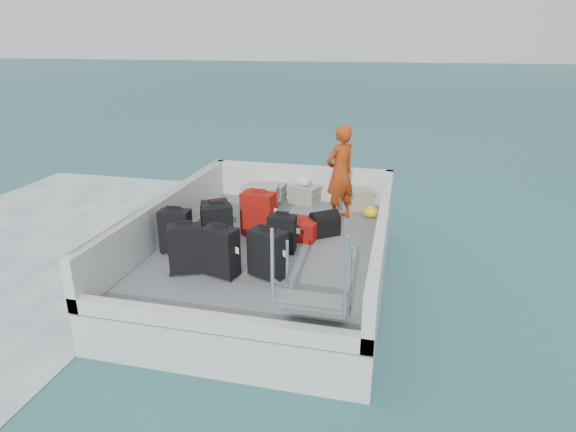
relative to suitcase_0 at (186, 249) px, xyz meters
name	(u,v)px	position (x,y,z in m)	size (l,w,h in m)	color
ground	(270,280)	(0.86, 1.18, -0.97)	(160.00, 160.00, 0.00)	#184C55
wake_foam	(20,252)	(-3.94, 1.18, -0.97)	(10.00, 10.00, 0.00)	white
ferry_hull	(270,263)	(0.86, 1.18, -0.67)	(3.60, 5.00, 0.60)	silver
deck	(270,246)	(0.86, 1.18, -0.36)	(3.30, 4.70, 0.02)	slate
deck_fittings	(286,233)	(1.21, 0.86, 0.02)	(3.60, 5.00, 0.90)	silver
suitcase_0	(186,249)	(0.00, 0.00, 0.00)	(0.46, 0.26, 0.71)	black
suitcase_1	(176,232)	(-0.44, 0.60, -0.01)	(0.45, 0.26, 0.68)	black
suitcase_2	(213,220)	(-0.16, 1.39, -0.09)	(0.36, 0.21, 0.52)	black
suitcase_3	(221,252)	(0.50, 0.03, 0.00)	(0.46, 0.27, 0.70)	black
suitcase_4	(218,226)	(0.09, 0.97, -0.02)	(0.45, 0.27, 0.67)	black
suitcase_5	(259,214)	(0.57, 1.57, 0.01)	(0.53, 0.32, 0.73)	#A0100C
suitcase_6	(268,254)	(1.13, 0.14, -0.01)	(0.50, 0.29, 0.68)	black
suitcase_7	(282,234)	(1.12, 0.99, -0.06)	(0.42, 0.24, 0.59)	black
suitcase_8	(295,228)	(1.17, 1.63, -0.20)	(0.50, 0.76, 0.30)	#A0100C
duffel_0	(215,213)	(-0.37, 1.99, -0.19)	(0.44, 0.30, 0.32)	black
duffel_1	(262,210)	(0.41, 2.31, -0.19)	(0.53, 0.30, 0.32)	black
duffel_2	(324,226)	(1.63, 1.82, -0.19)	(0.46, 0.30, 0.32)	black
crate_0	(271,193)	(0.29, 3.34, -0.19)	(0.54, 0.37, 0.32)	#A29E8D
crate_1	(261,197)	(0.19, 2.98, -0.16)	(0.64, 0.44, 0.38)	#A29E8D
crate_2	(305,195)	(0.98, 3.38, -0.19)	(0.53, 0.37, 0.32)	#A29E8D
crate_3	(356,200)	(2.02, 3.27, -0.18)	(0.58, 0.40, 0.35)	#A29E8D
yellow_bag	(370,212)	(2.31, 2.84, -0.24)	(0.28, 0.26, 0.22)	yellow
white_bag	(305,183)	(0.98, 3.38, 0.06)	(0.24, 0.24, 0.18)	white
passenger	(340,173)	(1.76, 2.66, 0.50)	(0.63, 0.41, 1.70)	#E84E15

